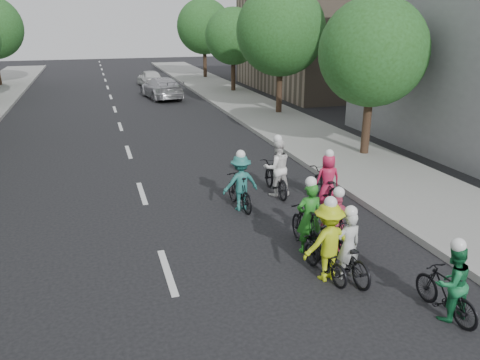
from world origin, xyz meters
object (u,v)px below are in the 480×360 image
cyclist_3 (335,227)px  cyclist_4 (326,183)px  cyclist_6 (276,173)px  follow_car_lead (161,88)px  cyclist_5 (307,225)px  cyclist_2 (327,248)px  cyclist_1 (449,287)px  cyclist_0 (346,252)px  cyclist_7 (240,186)px  follow_car_trail (150,78)px

cyclist_3 → cyclist_4: 3.07m
cyclist_6 → follow_car_lead: cyclist_6 is taller
cyclist_3 → cyclist_5: size_ratio=0.93×
cyclist_2 → cyclist_3: 1.31m
cyclist_5 → cyclist_1: bearing=114.7°
cyclist_3 → cyclist_4: cyclist_4 is taller
cyclist_0 → cyclist_3: cyclist_0 is taller
cyclist_0 → cyclist_6: 4.96m
cyclist_0 → cyclist_2: (-0.42, 0.04, 0.15)m
cyclist_2 → cyclist_3: cyclist_2 is taller
cyclist_7 → follow_car_lead: (0.77, 20.38, 0.04)m
cyclist_3 → cyclist_1: bearing=98.2°
cyclist_7 → follow_car_trail: 26.75m
cyclist_1 → cyclist_7: size_ratio=0.91×
cyclist_5 → cyclist_4: bearing=-123.0°
cyclist_0 → follow_car_trail: 30.88m
cyclist_7 → cyclist_4: bearing=169.2°
follow_car_lead → cyclist_5: bearing=82.1°
cyclist_3 → cyclist_6: 3.84m
cyclist_0 → follow_car_lead: (-0.22, 24.53, 0.17)m
cyclist_3 → cyclist_7: bearing=-71.4°
cyclist_4 → cyclist_6: size_ratio=1.01×
cyclist_3 → follow_car_trail: 29.79m
cyclist_3 → follow_car_lead: bearing=-93.7°
cyclist_3 → cyclist_4: bearing=-118.7°
cyclist_0 → cyclist_7: size_ratio=1.06×
cyclist_0 → cyclist_5: size_ratio=1.01×
cyclist_0 → follow_car_lead: cyclist_0 is taller
cyclist_5 → cyclist_6: 3.72m
cyclist_2 → follow_car_lead: size_ratio=0.37×
cyclist_4 → cyclist_5: size_ratio=1.05×
cyclist_2 → cyclist_7: 4.14m
cyclist_7 → follow_car_trail: bearing=-97.3°
cyclist_3 → follow_car_lead: cyclist_3 is taller
cyclist_2 → cyclist_4: size_ratio=0.95×
cyclist_2 → cyclist_3: (0.77, 1.06, -0.10)m
cyclist_0 → cyclist_4: cyclist_4 is taller
cyclist_0 → cyclist_3: (0.34, 1.10, 0.05)m
cyclist_4 → cyclist_6: cyclist_6 is taller
cyclist_3 → cyclist_7: (-1.33, 3.05, 0.09)m
cyclist_2 → follow_car_trail: 30.84m
cyclist_0 → cyclist_3: 1.15m
cyclist_4 → follow_car_lead: 20.69m
cyclist_2 → cyclist_6: bearing=-107.2°
cyclist_7 → follow_car_trail: cyclist_7 is taller
cyclist_0 → cyclist_7: cyclist_7 is taller
cyclist_1 → cyclist_5: size_ratio=0.87×
follow_car_lead → follow_car_trail: bearing=-98.0°
cyclist_6 → cyclist_7: size_ratio=1.09×
cyclist_1 → cyclist_3: 3.00m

